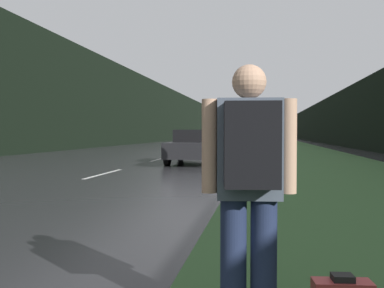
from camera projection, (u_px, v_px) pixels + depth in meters
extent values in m
cube|color=#33562D|center=(287.00, 146.00, 37.60)|extent=(6.00, 240.00, 0.02)
cube|color=silver|center=(104.00, 174.00, 12.86)|extent=(0.12, 3.00, 0.01)
cube|color=silver|center=(159.00, 159.00, 19.75)|extent=(0.12, 3.00, 0.01)
cube|color=silver|center=(186.00, 152.00, 26.65)|extent=(0.12, 3.00, 0.01)
cube|color=silver|center=(201.00, 148.00, 33.54)|extent=(0.12, 3.00, 0.01)
cube|color=black|center=(138.00, 110.00, 50.30)|extent=(2.00, 140.00, 8.17)
cube|color=black|center=(335.00, 121.00, 46.36)|extent=(2.00, 140.00, 5.25)
cylinder|color=slate|center=(252.00, 138.00, 11.96)|extent=(0.07, 0.07, 2.33)
cylinder|color=#B71414|center=(252.00, 86.00, 11.92)|extent=(0.71, 0.02, 0.71)
cylinder|color=#1E2847|center=(233.00, 266.00, 2.64)|extent=(0.17, 0.17, 0.89)
cylinder|color=#1E2847|center=(264.00, 267.00, 2.63)|extent=(0.17, 0.17, 0.89)
cube|color=#4C5666|center=(249.00, 149.00, 2.61)|extent=(0.43, 0.28, 0.64)
sphere|color=tan|center=(249.00, 82.00, 2.60)|extent=(0.22, 0.22, 0.22)
cylinder|color=tan|center=(209.00, 146.00, 2.62)|extent=(0.10, 0.10, 0.60)
cylinder|color=tan|center=(289.00, 146.00, 2.59)|extent=(0.10, 0.10, 0.60)
cube|color=black|center=(252.00, 145.00, 2.40)|extent=(0.35, 0.22, 0.51)
cube|color=black|center=(343.00, 278.00, 2.52)|extent=(0.14, 0.11, 0.04)
cube|color=black|center=(194.00, 149.00, 17.16)|extent=(1.76, 4.25, 0.62)
cube|color=black|center=(195.00, 136.00, 17.35)|extent=(1.50, 1.91, 0.51)
cylinder|color=black|center=(209.00, 158.00, 15.73)|extent=(0.20, 0.64, 0.64)
cylinder|color=black|center=(167.00, 158.00, 16.01)|extent=(0.20, 0.64, 0.64)
cylinder|color=black|center=(217.00, 154.00, 18.32)|extent=(0.20, 0.64, 0.64)
cylinder|color=black|center=(181.00, 154.00, 18.61)|extent=(0.20, 0.64, 0.64)
cube|color=#9E9EA3|center=(228.00, 140.00, 34.34)|extent=(1.73, 4.23, 0.68)
cube|color=#5E5E61|center=(228.00, 133.00, 34.53)|extent=(1.47, 1.90, 0.49)
cylinder|color=black|center=(237.00, 144.00, 32.92)|extent=(0.20, 0.71, 0.71)
cylinder|color=black|center=(217.00, 144.00, 33.20)|extent=(0.20, 0.71, 0.71)
cylinder|color=black|center=(239.00, 143.00, 35.50)|extent=(0.20, 0.71, 0.71)
cylinder|color=black|center=(220.00, 143.00, 35.78)|extent=(0.20, 0.71, 0.71)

